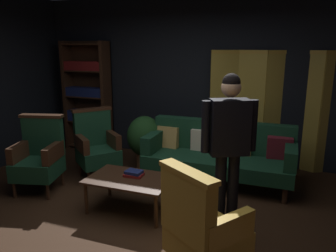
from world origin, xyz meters
TOP-DOWN VIEW (x-y plane):
  - ground_plane at (0.00, 0.00)m, footprint 10.00×10.00m
  - back_wall at (0.00, 2.45)m, footprint 7.20×0.10m
  - folding_screen at (1.28, 2.36)m, footprint 2.08×0.46m
  - bookshelf at (-2.15, 2.20)m, footprint 0.90×0.32m
  - velvet_couch at (0.55, 1.46)m, footprint 2.12×0.78m
  - coffee_table at (-0.27, 0.20)m, footprint 1.00×0.64m
  - armchair_gilt_accent at (0.86, -0.69)m, footprint 0.80×0.80m
  - armchair_wing_left at (-1.24, 1.01)m, footprint 0.81×0.81m
  - armchair_wing_right at (-1.71, 0.31)m, footprint 0.71×0.70m
  - standing_figure at (0.90, 0.21)m, footprint 0.54×0.37m
  - potted_plant at (-0.70, 1.59)m, footprint 0.57×0.57m
  - book_red_leather at (-0.25, 0.28)m, footprint 0.23×0.17m
  - book_navy_cloth at (-0.25, 0.28)m, footprint 0.21×0.16m

SIDE VIEW (x-z plane):
  - ground_plane at x=0.00m, z-range 0.00..0.00m
  - coffee_table at x=-0.27m, z-range 0.16..0.58m
  - book_red_leather at x=-0.25m, z-range 0.42..0.45m
  - velvet_couch at x=0.55m, z-range 0.02..0.90m
  - book_navy_cloth at x=-0.25m, z-range 0.45..0.49m
  - armchair_gilt_accent at x=0.86m, z-range -0.03..1.01m
  - armchair_wing_left at x=-1.24m, z-range -0.03..1.01m
  - armchair_wing_right at x=-1.71m, z-range -0.03..1.01m
  - potted_plant at x=-0.70m, z-range 0.07..0.93m
  - folding_screen at x=1.28m, z-range 0.04..1.94m
  - standing_figure at x=0.90m, z-range 0.17..1.88m
  - bookshelf at x=-2.15m, z-range 0.03..2.08m
  - back_wall at x=0.00m, z-range 0.00..2.80m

